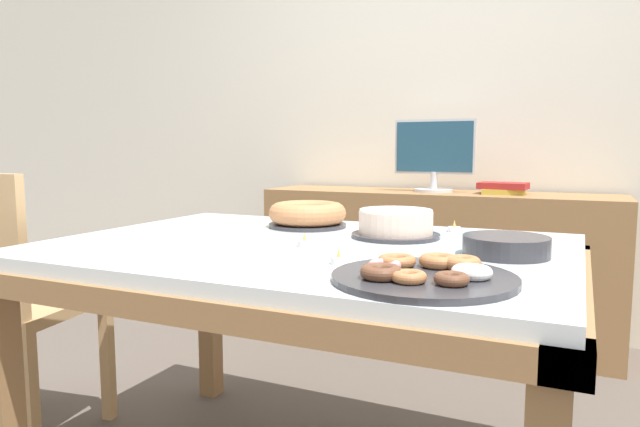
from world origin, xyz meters
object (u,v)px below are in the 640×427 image
object	(u,v)px
book_stack	(503,188)
cake_chocolate_round	(396,224)
tealight_centre	(304,242)
tealight_right_edge	(454,229)
pastry_platter	(424,274)
chair	(5,297)
computer_monitor	(434,156)
cake_golden_bundt	(307,215)
tealight_left_edge	(339,259)
plate_stack	(506,246)

from	to	relation	value
book_stack	cake_chocolate_round	distance (m)	1.36
tealight_centre	tealight_right_edge	world-z (taller)	same
pastry_platter	tealight_centre	bearing A→B (deg)	146.27
chair	tealight_right_edge	world-z (taller)	chair
computer_monitor	cake_chocolate_round	bearing A→B (deg)	-81.13
chair	cake_golden_bundt	bearing A→B (deg)	27.79
chair	cake_chocolate_round	distance (m)	1.32
tealight_right_edge	tealight_left_edge	bearing A→B (deg)	-102.41
tealight_centre	tealight_left_edge	size ratio (longest dim) A/B	1.00
book_stack	pastry_platter	xyz separation A→B (m)	(0.08, -1.87, -0.05)
chair	tealight_left_edge	size ratio (longest dim) A/B	23.50
book_stack	computer_monitor	bearing A→B (deg)	-179.77
chair	cake_chocolate_round	bearing A→B (deg)	17.00
tealight_left_edge	cake_chocolate_round	bearing A→B (deg)	89.71
computer_monitor	cake_golden_bundt	xyz separation A→B (m)	(-0.13, -1.25, -0.18)
tealight_right_edge	computer_monitor	bearing A→B (deg)	106.64
computer_monitor	tealight_left_edge	distance (m)	1.81
book_stack	cake_golden_bundt	xyz separation A→B (m)	(-0.48, -1.26, -0.02)
computer_monitor	plate_stack	xyz separation A→B (m)	(0.55, -1.52, -0.20)
computer_monitor	cake_chocolate_round	distance (m)	1.38
cake_golden_bundt	tealight_left_edge	bearing A→B (deg)	-57.43
tealight_centre	computer_monitor	bearing A→B (deg)	91.12
tealight_centre	tealight_left_edge	world-z (taller)	same
chair	tealight_left_edge	bearing A→B (deg)	-2.54
plate_stack	tealight_right_edge	distance (m)	0.41
computer_monitor	book_stack	bearing A→B (deg)	0.23
cake_golden_bundt	plate_stack	xyz separation A→B (m)	(0.67, -0.26, -0.02)
pastry_platter	plate_stack	world-z (taller)	plate_stack
cake_chocolate_round	cake_golden_bundt	bearing A→B (deg)	164.36
chair	computer_monitor	size ratio (longest dim) A/B	2.22
pastry_platter	tealight_right_edge	size ratio (longest dim) A/B	9.26
tealight_right_edge	book_stack	bearing A→B (deg)	89.72
plate_stack	tealight_right_edge	size ratio (longest dim) A/B	5.25
plate_stack	tealight_centre	size ratio (longest dim) A/B	5.25
cake_chocolate_round	tealight_centre	distance (m)	0.31
book_stack	pastry_platter	bearing A→B (deg)	-87.56
tealight_left_edge	plate_stack	bearing A→B (deg)	37.74
pastry_platter	tealight_right_edge	distance (m)	0.72
chair	tealight_centre	distance (m)	1.09
cake_chocolate_round	pastry_platter	bearing A→B (deg)	-66.94
cake_golden_bundt	chair	bearing A→B (deg)	-152.21
chair	pastry_platter	size ratio (longest dim) A/B	2.54
pastry_platter	tealight_left_edge	size ratio (longest dim) A/B	9.26
computer_monitor	tealight_right_edge	xyz separation A→B (m)	(0.35, -1.16, -0.22)
plate_stack	tealight_left_edge	world-z (taller)	plate_stack
cake_golden_bundt	tealight_right_edge	bearing A→B (deg)	11.69
cake_chocolate_round	tealight_centre	xyz separation A→B (m)	(-0.18, -0.25, -0.03)
book_stack	plate_stack	bearing A→B (deg)	-82.70
chair	cake_golden_bundt	xyz separation A→B (m)	(0.89, 0.47, 0.27)
cake_golden_bundt	tealight_right_edge	size ratio (longest dim) A/B	6.53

